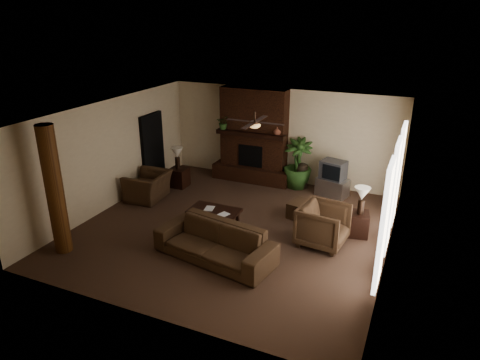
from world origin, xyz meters
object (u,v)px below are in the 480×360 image
at_px(lamp_left, 177,154).
at_px(ottoman, 302,210).
at_px(tv_stand, 332,187).
at_px(sofa, 215,237).
at_px(armchair_right, 323,223).
at_px(coffee_table, 214,212).
at_px(side_table_right, 357,224).
at_px(armchair_left, 148,182).
at_px(floor_vase, 302,174).
at_px(side_table_left, 179,177).
at_px(log_column, 55,191).
at_px(lamp_right, 362,196).
at_px(floor_plant, 297,174).

bearing_deg(lamp_left, ottoman, -7.96).
relative_size(ottoman, tv_stand, 0.71).
distance_m(sofa, armchair_right, 2.43).
distance_m(coffee_table, ottoman, 2.24).
relative_size(armchair_right, side_table_right, 1.86).
bearing_deg(lamp_left, armchair_left, -103.90).
distance_m(armchair_right, floor_vase, 3.32).
distance_m(armchair_right, ottoman, 1.41).
relative_size(armchair_left, ottoman, 1.91).
height_order(coffee_table, side_table_left, side_table_left).
distance_m(ottoman, side_table_right, 1.46).
relative_size(tv_stand, side_table_right, 1.55).
bearing_deg(floor_vase, armchair_left, -145.75).
xyz_separation_m(floor_vase, side_table_right, (1.98, -2.28, -0.16)).
bearing_deg(lamp_left, tv_stand, 14.82).
bearing_deg(tv_stand, lamp_left, -149.41).
height_order(log_column, lamp_right, log_column).
xyz_separation_m(floor_plant, lamp_right, (2.17, -2.30, 0.59)).
height_order(sofa, lamp_left, lamp_left).
bearing_deg(floor_plant, coffee_table, -108.70).
distance_m(armchair_right, lamp_left, 5.03).
bearing_deg(armchair_right, ottoman, 40.63).
bearing_deg(lamp_left, side_table_right, -9.80).
relative_size(armchair_right, lamp_left, 1.58).
height_order(armchair_left, ottoman, armchair_left).
bearing_deg(coffee_table, tv_stand, 53.98).
distance_m(coffee_table, side_table_right, 3.35).
relative_size(tv_stand, floor_vase, 1.10).
distance_m(tv_stand, lamp_right, 2.46).
bearing_deg(tv_stand, log_column, -115.42).
height_order(floor_vase, lamp_left, lamp_left).
bearing_deg(side_table_right, armchair_right, -129.71).
relative_size(coffee_table, tv_stand, 1.41).
height_order(floor_plant, lamp_left, lamp_left).
distance_m(sofa, side_table_left, 4.24).
distance_m(sofa, floor_vase, 4.56).
height_order(log_column, floor_plant, log_column).
height_order(coffee_table, lamp_left, lamp_left).
distance_m(armchair_right, tv_stand, 2.86).
xyz_separation_m(lamp_left, side_table_right, (5.35, -0.92, -0.73)).
xyz_separation_m(tv_stand, side_table_right, (1.03, -2.07, 0.03)).
bearing_deg(lamp_right, coffee_table, -164.22).
bearing_deg(floor_vase, lamp_left, -158.05).
xyz_separation_m(log_column, side_table_right, (5.70, 3.27, -1.12)).
bearing_deg(ottoman, tv_stand, 77.25).
bearing_deg(log_column, tv_stand, 48.82).
bearing_deg(coffee_table, lamp_right, 15.78).
relative_size(floor_plant, side_table_right, 2.66).
relative_size(armchair_right, ottoman, 1.71).
xyz_separation_m(log_column, lamp_left, (0.35, 4.19, -0.40)).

